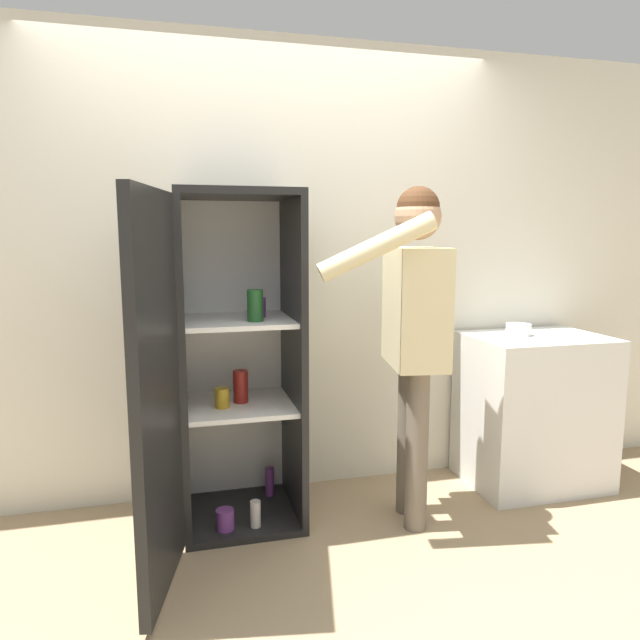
{
  "coord_description": "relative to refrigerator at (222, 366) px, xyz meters",
  "views": [
    {
      "loc": [
        -0.54,
        -2.22,
        1.48
      ],
      "look_at": [
        0.19,
        0.64,
        1.04
      ],
      "focal_mm": 32.0,
      "sensor_mm": 36.0,
      "label": 1
    }
  ],
  "objects": [
    {
      "name": "person",
      "position": [
        0.94,
        -0.16,
        0.25
      ],
      "size": [
        0.72,
        0.58,
        1.72
      ],
      "color": "#726656",
      "rests_on": "ground_plane"
    },
    {
      "name": "refrigerator",
      "position": [
        0.0,
        0.0,
        0.0
      ],
      "size": [
        0.78,
        1.17,
        1.7
      ],
      "color": "black",
      "rests_on": "ground_plane"
    },
    {
      "name": "wall_back",
      "position": [
        0.33,
        0.43,
        0.43
      ],
      "size": [
        7.0,
        0.06,
        2.55
      ],
      "color": "silver",
      "rests_on": "ground_plane"
    },
    {
      "name": "bowl",
      "position": [
        1.73,
        0.13,
        0.09
      ],
      "size": [
        0.14,
        0.14,
        0.07
      ],
      "color": "white",
      "rests_on": "counter"
    },
    {
      "name": "ground_plane",
      "position": [
        0.33,
        -0.55,
        -0.84
      ],
      "size": [
        12.0,
        12.0,
        0.0
      ],
      "primitive_type": "plane",
      "color": "tan"
    },
    {
      "name": "counter",
      "position": [
        1.83,
        0.09,
        -0.39
      ],
      "size": [
        0.78,
        0.58,
        0.9
      ],
      "color": "white",
      "rests_on": "ground_plane"
    }
  ]
}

